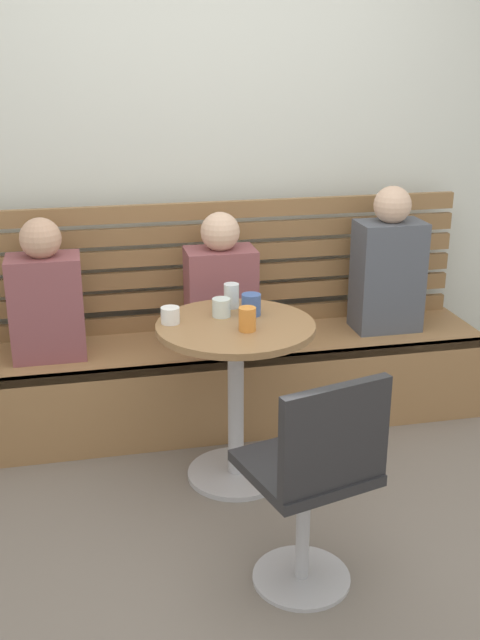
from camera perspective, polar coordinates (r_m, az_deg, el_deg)
ground at (r=3.02m, az=3.23°, el=-17.80°), size 8.00×8.00×0.00m
back_wall at (r=4.01m, az=-2.77°, el=14.23°), size 5.20×0.10×2.90m
booth_bench at (r=3.91m, az=-1.38°, el=-4.64°), size 2.70×0.52×0.44m
booth_backrest at (r=3.94m, az=-2.12°, el=4.18°), size 2.65×0.04×0.67m
cafe_table at (r=3.29m, az=-0.32°, el=-3.89°), size 0.68×0.68×0.74m
white_chair at (r=2.64m, az=5.65°, el=-11.71°), size 0.49×0.49×0.85m
person_adult at (r=3.98m, az=11.09°, el=3.97°), size 0.34×0.22×0.75m
person_child_left at (r=3.66m, az=-14.40°, el=1.69°), size 0.34×0.22×0.68m
person_child_middle at (r=3.73m, az=-1.50°, el=2.56°), size 0.34×0.22×0.66m
cup_tumbler_orange at (r=3.11m, az=0.55°, el=0.07°), size 0.07×0.07×0.10m
cup_glass_short at (r=3.28m, az=-1.41°, el=0.95°), size 0.08×0.08×0.08m
cup_water_clear at (r=3.39m, az=-0.65°, el=1.84°), size 0.07×0.07×0.11m
cup_mug_blue at (r=3.29m, az=0.85°, el=1.16°), size 0.08×0.08×0.09m
cup_ceramic_white at (r=3.21m, az=-5.27°, el=0.36°), size 0.08×0.08×0.07m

